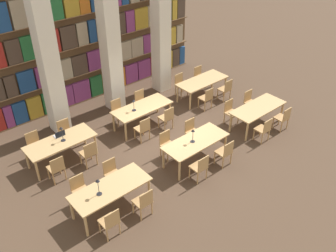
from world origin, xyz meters
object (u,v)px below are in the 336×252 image
object	(u,v)px
chair_19	(141,101)
pillar_left	(46,48)
chair_9	(231,111)
reading_table_5	(202,82)
reading_table_1	(196,143)
chair_13	(35,144)
reading_table_0	(111,190)
laptop	(59,135)
chair_5	(167,144)
desk_lamp_1	(193,133)
reading_table_3	(61,143)
chair_12	(56,168)
chair_6	(225,152)
desk_lamp_3	(134,103)
chair_23	(200,76)
chair_0	(110,222)
chair_11	(250,101)
chair_14	(89,153)
pillar_center	(109,31)
chair_2	(144,202)
reading_table_2	(258,109)
chair_17	(118,111)
chair_8	(264,129)
desk_lamp_2	(62,131)
pillar_right	(161,17)
desk_lamp_0	(98,184)
chair_10	(283,118)
chair_15	(66,132)
chair_7	(192,131)
chair_4	(200,167)
reading_table_4	(142,109)
chair_3	(112,173)
chair_1	(80,190)
chair_21	(181,84)
chair_20	(207,98)
chair_16	(143,128)
chair_18	(167,117)
chair_22	(226,89)

from	to	relation	value
chair_19	pillar_left	bearing A→B (deg)	-19.28
chair_9	reading_table_5	xyz separation A→B (m)	(0.53, 1.95, 0.20)
reading_table_1	chair_13	distance (m)	4.95
reading_table_0	chair_13	world-z (taller)	chair_13
laptop	chair_5	bearing A→B (deg)	139.11
desk_lamp_1	reading_table_3	size ratio (longest dim) A/B	0.21
chair_12	chair_6	bearing A→B (deg)	-32.17
laptop	desk_lamp_3	xyz separation A→B (m)	(2.61, -0.28, 0.24)
chair_23	reading_table_1	bearing A→B (deg)	43.94
pillar_left	chair_0	size ratio (longest dim) A/B	6.82
chair_11	desk_lamp_3	world-z (taller)	desk_lamp_3
chair_14	chair_11	bearing A→B (deg)	-11.10
pillar_center	chair_2	xyz separation A→B (m)	(-2.51, -5.07, -2.52)
reading_table_2	chair_17	xyz separation A→B (m)	(-3.55, 3.33, -0.20)
chair_11	chair_17	xyz separation A→B (m)	(-4.05, 2.61, 0.00)
chair_5	chair_13	bearing A→B (deg)	-40.08
chair_8	desk_lamp_2	bearing A→B (deg)	148.65
chair_8	laptop	bearing A→B (deg)	146.40
pillar_center	pillar_right	world-z (taller)	same
pillar_right	chair_2	distance (m)	7.42
desk_lamp_0	chair_5	size ratio (longest dim) A/B	0.57
chair_10	chair_15	xyz separation A→B (m)	(-6.07, 4.08, 0.00)
chair_7	chair_23	bearing A→B (deg)	-138.05
chair_4	reading_table_2	distance (m)	3.58
reading_table_2	desk_lamp_2	size ratio (longest dim) A/B	4.22
reading_table_4	reading_table_0	bearing A→B (deg)	-138.90
desk_lamp_1	chair_3	bearing A→B (deg)	164.89
reading_table_0	chair_11	bearing A→B (deg)	6.59
chair_15	desk_lamp_2	distance (m)	1.07
chair_1	chair_19	xyz separation A→B (m)	(4.04, 2.64, 0.00)
reading_table_0	chair_2	world-z (taller)	chair_2
chair_5	desk_lamp_2	distance (m)	3.19
chair_14	reading_table_5	world-z (taller)	chair_14
chair_8	reading_table_5	size ratio (longest dim) A/B	0.42
desk_lamp_1	chair_21	world-z (taller)	desk_lamp_1
chair_20	pillar_left	bearing A→B (deg)	153.83
chair_3	desk_lamp_0	xyz separation A→B (m)	(-0.85, -0.75, 0.62)
chair_13	chair_8	bearing A→B (deg)	146.06
desk_lamp_2	desk_lamp_3	size ratio (longest dim) A/B	1.17
laptop	chair_13	bearing A→B (deg)	-36.74
chair_21	chair_5	bearing A→B (deg)	41.88
chair_9	chair_2	bearing A→B (deg)	16.54
chair_9	chair_21	distance (m)	2.67
chair_5	chair_11	distance (m)	3.99
chair_2	laptop	distance (m)	3.67
chair_13	chair_16	bearing A→B (deg)	154.47
reading_table_0	chair_12	size ratio (longest dim) A/B	2.38
chair_9	chair_16	xyz separation A→B (m)	(-2.98, 1.17, 0.00)
chair_18	chair_14	bearing A→B (deg)	179.53
chair_22	chair_17	bearing A→B (deg)	161.31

